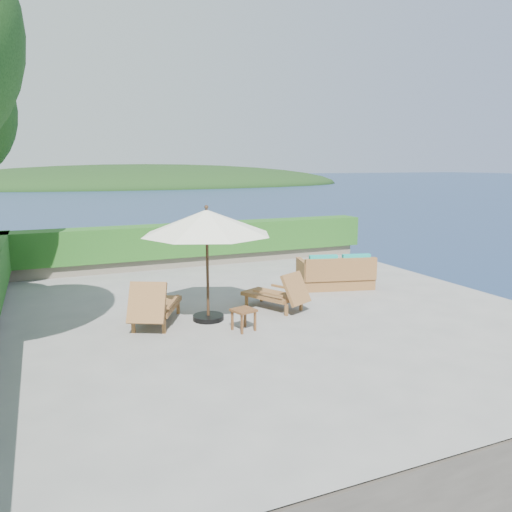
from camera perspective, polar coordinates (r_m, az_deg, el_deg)
name	(u,v)px	position (r m, az deg, el deg)	size (l,w,h in m)	color
ground	(258,311)	(11.18, 0.22, -6.34)	(12.00, 12.00, 0.00)	gray
foundation	(258,377)	(11.72, 0.21, -13.62)	(12.00, 12.00, 3.00)	#574F45
ocean	(258,435)	(12.39, 0.21, -19.76)	(600.00, 600.00, 0.00)	#192E4E
offshore_island	(146,186)	(152.77, -12.43, 7.86)	(126.00, 57.60, 12.60)	black
planter_wall_far	(189,260)	(16.28, -7.70, -0.45)	(12.00, 0.60, 0.36)	slate
hedge_far	(188,239)	(16.17, -7.75, 1.88)	(12.40, 0.90, 1.00)	#244E16
patio_umbrella	(207,223)	(10.21, -5.66, 3.73)	(2.76, 2.76, 2.42)	black
lounge_left	(155,305)	(10.34, -11.52, -5.54)	(1.42, 1.88, 1.01)	olive
lounge_right	(278,293)	(11.24, 2.57, -4.28)	(1.25, 1.68, 0.90)	olive
side_table	(244,313)	(9.84, -1.43, -6.52)	(0.50, 0.50, 0.44)	brown
wicker_loveseat	(336,274)	(13.35, 9.14, -2.08)	(2.10, 1.43, 0.94)	olive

